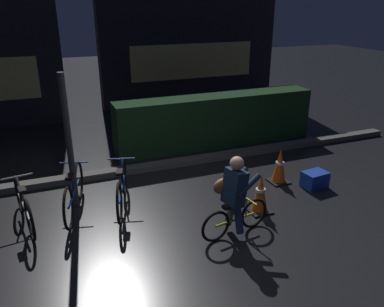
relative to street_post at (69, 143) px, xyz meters
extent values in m
plane|color=black|center=(1.67, -1.20, -1.13)|extent=(40.00, 40.00, 0.00)
cube|color=#56544F|center=(1.67, 1.00, -1.07)|extent=(12.00, 0.24, 0.12)
cube|color=#19381C|center=(3.47, 1.90, -0.53)|extent=(4.80, 0.70, 1.19)
cube|color=#262328|center=(4.42, 6.00, 1.15)|extent=(5.90, 0.50, 4.55)
cube|color=#F2D172|center=(4.42, 5.73, 0.27)|extent=(4.13, 0.04, 1.10)
cylinder|color=#2D2D33|center=(0.00, 0.00, 0.00)|extent=(0.10, 0.10, 2.25)
torus|color=black|center=(-0.86, 0.15, -0.81)|extent=(0.15, 0.63, 0.63)
torus|color=black|center=(-0.70, -0.77, -0.81)|extent=(0.15, 0.63, 0.63)
cylinder|color=silver|center=(-0.78, -0.31, -0.81)|extent=(0.19, 0.93, 0.04)
cylinder|color=silver|center=(-0.76, -0.47, -0.64)|extent=(0.03, 0.03, 0.35)
cube|color=black|center=(-0.76, -0.47, -0.46)|extent=(0.13, 0.21, 0.05)
cylinder|color=silver|center=(-0.83, -0.05, -0.61)|extent=(0.03, 0.03, 0.40)
cylinder|color=silver|center=(-0.83, -0.05, -0.42)|extent=(0.46, 0.10, 0.02)
torus|color=black|center=(0.10, 0.30, -0.79)|extent=(0.22, 0.66, 0.67)
torus|color=black|center=(-0.16, -0.66, -0.79)|extent=(0.22, 0.66, 0.67)
cylinder|color=#19479E|center=(-0.03, -0.18, -0.79)|extent=(0.30, 0.97, 0.04)
cylinder|color=#19479E|center=(-0.08, -0.35, -0.61)|extent=(0.03, 0.03, 0.37)
cube|color=black|center=(-0.08, -0.35, -0.42)|extent=(0.15, 0.22, 0.05)
cylinder|color=#19479E|center=(0.04, 0.09, -0.58)|extent=(0.03, 0.03, 0.42)
cylinder|color=#19479E|center=(0.04, 0.09, -0.37)|extent=(0.45, 0.14, 0.02)
torus|color=black|center=(0.87, 0.17, -0.79)|extent=(0.23, 0.65, 0.67)
torus|color=black|center=(0.59, -0.79, -0.79)|extent=(0.23, 0.65, 0.67)
cylinder|color=#19479E|center=(0.73, -0.31, -0.79)|extent=(0.31, 0.97, 0.04)
cylinder|color=#19479E|center=(0.68, -0.47, -0.60)|extent=(0.03, 0.03, 0.37)
cube|color=black|center=(0.68, -0.47, -0.42)|extent=(0.15, 0.22, 0.05)
cylinder|color=#19479E|center=(0.80, -0.04, -0.58)|extent=(0.03, 0.03, 0.42)
cylinder|color=#19479E|center=(0.80, -0.04, -0.37)|extent=(0.45, 0.15, 0.02)
cube|color=black|center=(2.78, -1.30, -1.11)|extent=(0.36, 0.36, 0.03)
cone|color=#EA560F|center=(2.78, -1.30, -0.77)|extent=(0.26, 0.26, 0.65)
cylinder|color=white|center=(2.78, -1.30, -0.74)|extent=(0.16, 0.16, 0.05)
cube|color=black|center=(3.70, -0.47, -1.11)|extent=(0.36, 0.36, 0.03)
cone|color=#EA560F|center=(3.70, -0.47, -0.77)|extent=(0.26, 0.26, 0.65)
cylinder|color=white|center=(3.70, -0.47, -0.74)|extent=(0.16, 0.16, 0.05)
cube|color=#193DB7|center=(4.19, -0.90, -0.98)|extent=(0.47, 0.36, 0.30)
torus|color=black|center=(2.44, -1.69, -0.88)|extent=(0.48, 0.13, 0.48)
torus|color=black|center=(1.75, -1.81, -0.88)|extent=(0.48, 0.13, 0.48)
cylinder|color=gold|center=(2.10, -1.75, -0.88)|extent=(0.70, 0.16, 0.04)
cylinder|color=gold|center=(1.97, -1.77, -0.75)|extent=(0.03, 0.03, 0.26)
cube|color=black|center=(1.97, -1.77, -0.62)|extent=(0.21, 0.13, 0.05)
cylinder|color=gold|center=(2.29, -1.71, -0.74)|extent=(0.03, 0.03, 0.30)
cylinder|color=gold|center=(2.29, -1.71, -0.59)|extent=(0.10, 0.46, 0.02)
cylinder|color=navy|center=(2.06, -1.65, -0.82)|extent=(0.14, 0.22, 0.42)
cylinder|color=navy|center=(2.09, -1.85, -0.82)|extent=(0.14, 0.22, 0.42)
cube|color=#192D47|center=(2.06, -1.75, -0.34)|extent=(0.31, 0.36, 0.54)
sphere|color=tan|center=(2.08, -1.75, 0.02)|extent=(0.20, 0.20, 0.20)
cylinder|color=#192D47|center=(2.17, -1.59, -0.29)|extent=(0.40, 0.15, 0.29)
cylinder|color=#192D47|center=(2.22, -1.87, -0.29)|extent=(0.40, 0.15, 0.29)
ellipsoid|color=brown|center=(1.96, -1.57, -0.39)|extent=(0.34, 0.21, 0.24)
camera|label=1|loc=(-0.32, -6.10, 2.13)|focal=36.35mm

